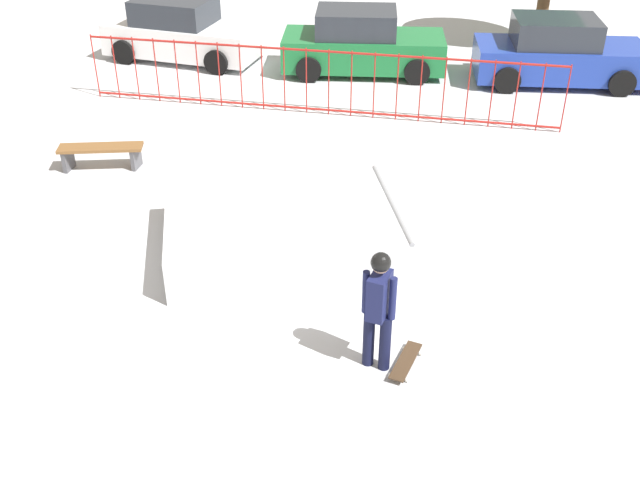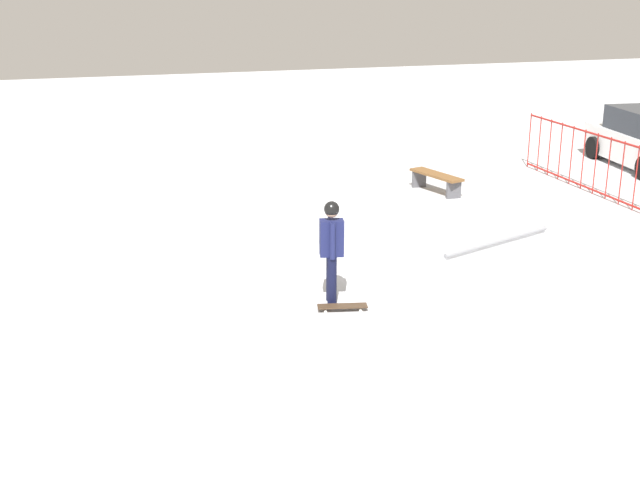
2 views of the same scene
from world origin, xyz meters
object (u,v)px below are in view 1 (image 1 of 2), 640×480
skate_ramp (310,229)px  parked_car_white (181,32)px  park_bench (101,152)px  parked_car_green (362,44)px  skater (379,303)px  skateboard (406,361)px  parked_car_blue (558,54)px

skate_ramp → parked_car_white: parked_car_white is taller
park_bench → parked_car_white: size_ratio=0.39×
parked_car_green → park_bench: bearing=-129.3°
skater → skateboard: bearing=-68.4°
parked_car_green → parked_car_white: bearing=171.2°
park_bench → skater: bearing=-37.3°
skate_ramp → parked_car_white: (-5.47, 8.65, 0.41)m
parked_car_green → parked_car_blue: same height
skater → park_bench: skater is taller
skate_ramp → skater: 3.11m
skater → parked_car_blue: 11.84m
parked_car_white → parked_car_blue: bearing=7.3°
skate_ramp → skater: bearing=-81.9°
skater → parked_car_white: (-6.92, 11.31, -0.28)m
skate_ramp → skateboard: 3.18m
parked_car_white → skate_ramp: bearing=-51.4°
skate_ramp → parked_car_blue: parked_car_blue is taller
skater → parked_car_white: skater is taller
skater → parked_car_white: bearing=43.1°
parked_car_green → skater: bearing=-88.1°
skater → parked_car_green: size_ratio=0.40×
parked_car_blue → skater: bearing=-111.3°
skateboard → parked_car_white: parked_car_white is taller
skate_ramp → parked_car_blue: bearing=43.3°
skate_ramp → skateboard: size_ratio=7.24×
skater → parked_car_white: size_ratio=0.40×
skate_ramp → skateboard: skate_ramp is taller
parked_car_green → skateboard: bearing=-86.1°
skate_ramp → park_bench: bearing=136.4°
parked_car_green → parked_car_blue: size_ratio=1.00×
parked_car_white → parked_car_green: same height
skateboard → parked_car_blue: (2.47, 11.42, 0.65)m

